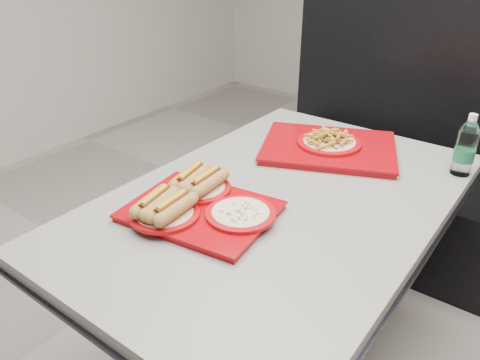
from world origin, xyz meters
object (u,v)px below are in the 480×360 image
Objects in this scene: booth_bench at (393,170)px; tray_near at (197,203)px; diner_table at (279,239)px; tray_far at (329,144)px; water_bottle at (465,149)px.

tray_near is (-0.14, -1.33, 0.38)m from booth_bench.
booth_bench is at bearing 83.84° from tray_near.
booth_bench reaches higher than tray_near.
tray_far reaches higher than diner_table.
tray_near is 0.64m from tray_far.
diner_table is 0.34m from tray_near.
booth_bench is at bearing 124.36° from water_bottle.
diner_table is 6.63× the size of water_bottle.
tray_far is (0.10, 0.63, -0.00)m from tray_near.
tray_near is (-0.14, -0.24, 0.20)m from diner_table.
water_bottle is at bearing -55.64° from booth_bench.
diner_table is 1.05× the size of booth_bench.
tray_near reaches higher than diner_table.
water_bottle reaches higher than diner_table.
booth_bench is at bearing 86.82° from tray_far.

